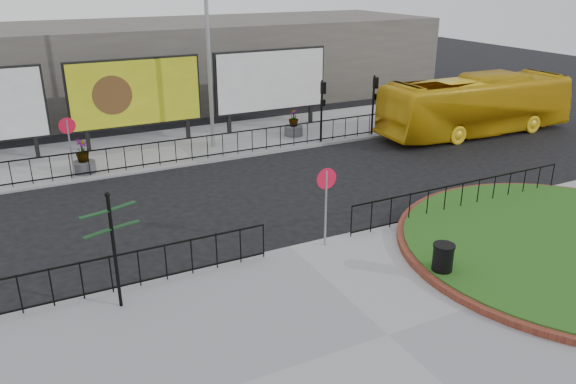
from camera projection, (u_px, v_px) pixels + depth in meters
ground at (290, 250)px, 17.07m from camera, size 90.00×90.00×0.00m
pavement_near at (388, 337)px, 12.89m from camera, size 30.00×10.00×0.12m
pavement_far at (177, 146)px, 27.01m from camera, size 44.00×6.00×0.12m
brick_edge at (573, 246)px, 16.81m from camera, size 10.40×10.40×0.18m
grass_lawn at (573, 246)px, 16.81m from camera, size 10.00×10.00×0.22m
railing_near_left at (82, 281)px, 14.05m from camera, size 10.00×0.10×1.10m
railing_near_right at (462, 197)px, 19.30m from camera, size 9.00×0.10×1.10m
railing_far at (215, 146)px, 24.97m from camera, size 18.00×0.10×1.10m
speed_sign_far at (69, 134)px, 22.08m from camera, size 0.64×0.07×2.47m
speed_sign_near at (326, 190)px, 16.46m from camera, size 0.64×0.07×2.47m
billboard_mid at (136, 93)px, 26.26m from camera, size 6.20×0.31×4.10m
billboard_right at (271, 81)px, 29.20m from camera, size 6.20×0.31×4.10m
lamp_post at (208, 45)px, 25.07m from camera, size 0.74×0.18×9.23m
signal_pole_a at (322, 102)px, 26.78m from camera, size 0.22×0.26×3.00m
signal_pole_b at (374, 96)px, 28.04m from camera, size 0.22×0.26×3.00m
building_backdrop at (127, 66)px, 34.43m from camera, size 40.00×10.00×5.00m
fingerpost_sign at (113, 239)px, 13.32m from camera, size 1.41×0.63×3.05m
litter_bin at (443, 261)px, 15.13m from camera, size 0.59×0.59×0.98m
bus at (477, 105)px, 28.75m from camera, size 10.95×2.87×3.03m
planter_a at (83, 161)px, 23.09m from camera, size 0.92×0.92×1.42m
planter_c at (294, 126)px, 28.43m from camera, size 0.93×0.93×1.36m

